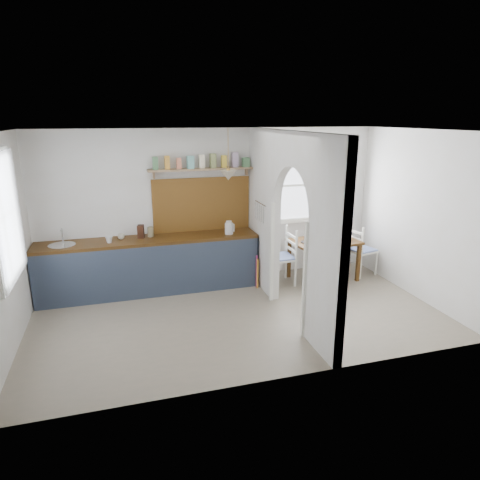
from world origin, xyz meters
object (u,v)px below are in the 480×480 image
object	(u,v)px
kettle	(229,228)
vase	(323,233)
dining_table	(323,260)
chair_left	(280,257)
chair_right	(361,249)

from	to	relation	value
kettle	vase	bearing A→B (deg)	-5.33
dining_table	kettle	distance (m)	1.79
kettle	vase	world-z (taller)	kettle
dining_table	chair_left	world-z (taller)	chair_left
chair_right	kettle	world-z (taller)	kettle
chair_left	vase	xyz separation A→B (m)	(0.86, 0.14, 0.31)
dining_table	chair_right	bearing A→B (deg)	-2.83
chair_left	chair_right	size ratio (longest dim) A/B	1.04
chair_right	vase	world-z (taller)	chair_right
chair_left	vase	bearing A→B (deg)	98.27
vase	dining_table	bearing A→B (deg)	-108.54
dining_table	kettle	size ratio (longest dim) A/B	5.19
kettle	dining_table	bearing A→B (deg)	-10.65
kettle	vase	size ratio (longest dim) A/B	1.24
chair_left	vase	distance (m)	0.93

